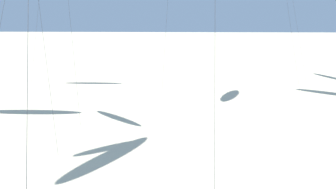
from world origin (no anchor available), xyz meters
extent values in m
cylinder|color=#4C4C51|center=(-12.84, 50.76, 8.89)|extent=(1.13, 5.06, 17.79)
cylinder|color=#4C4C51|center=(13.86, 46.94, 8.68)|extent=(2.74, 3.06, 17.37)
cylinder|color=#4C4C51|center=(1.86, 45.13, 8.74)|extent=(1.01, 4.08, 17.48)
cylinder|color=#4C4C51|center=(-0.96, 15.84, 6.32)|extent=(2.47, 9.18, 12.65)
cylinder|color=#4C4C51|center=(-5.02, 35.16, 7.19)|extent=(2.26, 5.38, 14.39)
cylinder|color=#4C4C51|center=(-5.90, 25.50, 7.74)|extent=(0.46, 8.48, 15.48)
camera|label=1|loc=(3.53, 4.48, 8.19)|focal=43.65mm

